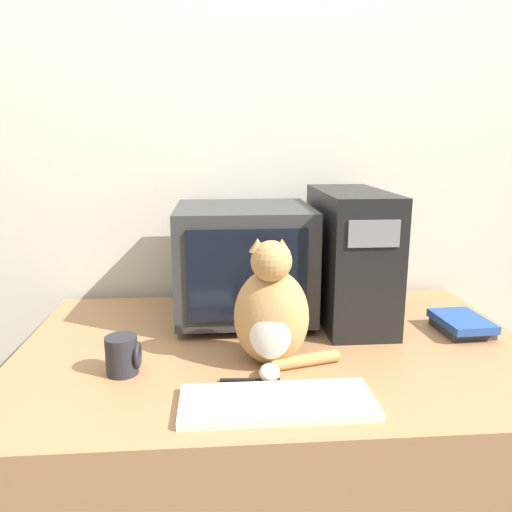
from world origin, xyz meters
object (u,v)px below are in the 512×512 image
at_px(computer_tower, 350,256).
at_px(keyboard, 277,402).
at_px(cat, 272,313).
at_px(mug, 123,355).
at_px(pen, 250,380).
at_px(crt_monitor, 244,261).
at_px(book_stack, 462,324).

xyz_separation_m(computer_tower, keyboard, (-0.30, -0.55, -0.20)).
bearing_deg(keyboard, computer_tower, 61.18).
bearing_deg(cat, mug, -167.82).
bearing_deg(computer_tower, mug, -151.80).
distance_m(pen, mug, 0.33).
bearing_deg(cat, crt_monitor, 106.71).
relative_size(crt_monitor, book_stack, 2.19).
xyz_separation_m(pen, mug, (-0.32, 0.07, 0.05)).
height_order(computer_tower, keyboard, computer_tower).
height_order(cat, pen, cat).
bearing_deg(book_stack, crt_monitor, 164.28).
relative_size(cat, pen, 2.31).
distance_m(computer_tower, cat, 0.45).
bearing_deg(cat, keyboard, -84.38).
bearing_deg(keyboard, mug, 152.71).
relative_size(cat, book_stack, 1.75).
relative_size(computer_tower, pen, 3.18).
xyz_separation_m(keyboard, pen, (-0.05, 0.12, -0.01)).
bearing_deg(keyboard, cat, 87.10).
relative_size(crt_monitor, cat, 1.25).
xyz_separation_m(crt_monitor, computer_tower, (0.35, -0.03, 0.02)).
distance_m(crt_monitor, keyboard, 0.61).
height_order(cat, book_stack, cat).
relative_size(computer_tower, mug, 4.76).
bearing_deg(crt_monitor, pen, -91.45).
bearing_deg(pen, computer_tower, 50.38).
bearing_deg(crt_monitor, mug, -130.25).
bearing_deg(book_stack, mug, -168.50).
xyz_separation_m(cat, mug, (-0.38, -0.02, -0.09)).
relative_size(crt_monitor, mug, 4.34).
relative_size(cat, mug, 3.47).
height_order(book_stack, pen, book_stack).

